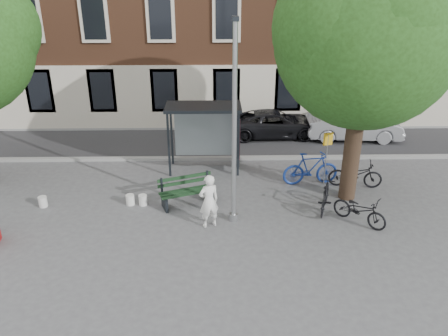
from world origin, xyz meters
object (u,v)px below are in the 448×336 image
at_px(bike_a, 355,174).
at_px(notice_sign, 327,147).
at_px(bike_c, 360,210).
at_px(bike_b, 311,168).
at_px(bus_shelter, 214,122).
at_px(lamppost, 234,137).
at_px(car_dark, 275,124).
at_px(car_silver, 354,125).
at_px(bike_d, 325,197).
at_px(bench, 187,192).
at_px(painter, 209,201).

bearing_deg(bike_a, notice_sign, 93.07).
distance_m(bike_c, notice_sign, 2.91).
bearing_deg(bike_c, bike_b, 63.74).
bearing_deg(bike_b, bus_shelter, 59.89).
relative_size(lamppost, car_dark, 1.37).
xyz_separation_m(lamppost, bike_c, (3.88, -0.24, -2.32)).
distance_m(lamppost, bike_a, 5.56).
bearing_deg(bike_c, bus_shelter, 90.89).
bearing_deg(lamppost, bus_shelter, 98.43).
bearing_deg(car_silver, bike_d, 159.67).
bearing_deg(bench, bus_shelter, 52.33).
bearing_deg(bike_a, car_silver, -6.32).
xyz_separation_m(bench, bike_c, (5.40, -1.34, 0.03)).
relative_size(bike_a, car_dark, 0.43).
xyz_separation_m(painter, bike_c, (4.64, 0.07, -0.39)).
relative_size(bike_c, car_dark, 0.40).
relative_size(painter, notice_sign, 0.84).
relative_size(bus_shelter, notice_sign, 1.39).
bearing_deg(bike_c, bike_d, 91.60).
relative_size(painter, bike_c, 0.97).
bearing_deg(notice_sign, lamppost, -159.43).
distance_m(bench, car_silver, 9.70).
distance_m(bus_shelter, bench, 3.46).
height_order(bike_c, car_dark, car_dark).
bearing_deg(bike_d, lamppost, 31.63).
bearing_deg(bike_c, lamppost, 131.45).
relative_size(lamppost, bus_shelter, 2.14).
height_order(bench, bike_b, bike_b).
distance_m(lamppost, bench, 3.00).
bearing_deg(car_dark, notice_sign, -170.06).
xyz_separation_m(lamppost, car_dark, (2.29, 7.92, -2.17)).
distance_m(painter, bike_d, 3.89).
bearing_deg(bus_shelter, bike_c, -44.04).
bearing_deg(bus_shelter, notice_sign, -22.45).
bearing_deg(bench, notice_sign, -5.71).
height_order(bike_b, car_dark, bike_b).
relative_size(lamppost, painter, 3.57).
xyz_separation_m(bench, car_silver, (7.41, 6.25, 0.28)).
distance_m(lamppost, car_silver, 9.65).
bearing_deg(notice_sign, car_silver, 48.19).
distance_m(lamppost, bike_b, 4.46).
bearing_deg(bike_c, notice_sign, 54.81).
height_order(car_dark, notice_sign, notice_sign).
height_order(bike_c, car_silver, car_silver).
distance_m(bench, bike_c, 5.56).
height_order(bench, notice_sign, notice_sign).
height_order(bike_a, bike_c, bike_a).
xyz_separation_m(bike_c, car_dark, (-1.59, 8.16, 0.15)).
relative_size(bike_b, car_dark, 0.46).
distance_m(painter, bike_c, 4.66).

